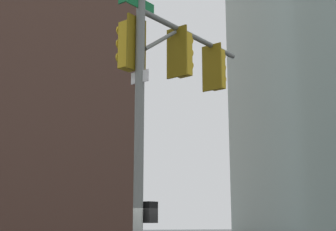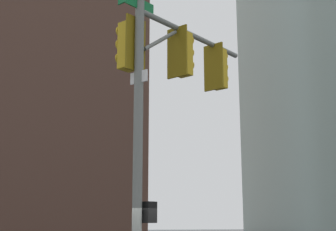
% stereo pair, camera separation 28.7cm
% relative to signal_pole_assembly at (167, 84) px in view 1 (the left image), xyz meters
% --- Properties ---
extents(signal_pole_assembly, '(3.42, 2.72, 7.18)m').
position_rel_signal_pole_assembly_xyz_m(signal_pole_assembly, '(0.00, 0.00, 0.00)').
color(signal_pole_assembly, slate).
rests_on(signal_pole_assembly, ground_plane).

